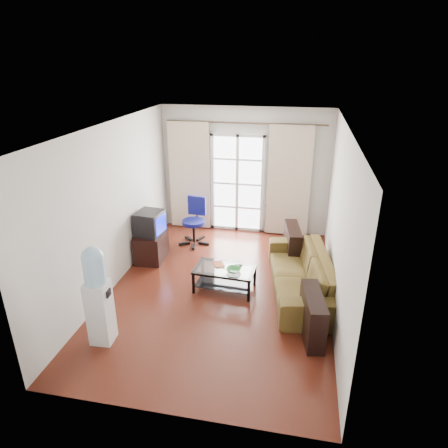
{
  "coord_description": "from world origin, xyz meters",
  "views": [
    {
      "loc": [
        1.19,
        -5.64,
        3.64
      ],
      "look_at": [
        -0.01,
        0.35,
        1.05
      ],
      "focal_mm": 32.0,
      "sensor_mm": 36.0,
      "label": 1
    }
  ],
  "objects_px": {
    "tv_stand": "(151,246)",
    "sofa": "(301,273)",
    "water_cooler": "(98,294)",
    "task_chair": "(194,230)",
    "coffee_table": "(225,276)",
    "crt_tv": "(149,223)"
  },
  "relations": [
    {
      "from": "crt_tv",
      "to": "sofa",
      "type": "bearing_deg",
      "value": -4.95
    },
    {
      "from": "tv_stand",
      "to": "crt_tv",
      "type": "height_order",
      "value": "crt_tv"
    },
    {
      "from": "crt_tv",
      "to": "task_chair",
      "type": "relative_size",
      "value": 0.55
    },
    {
      "from": "tv_stand",
      "to": "crt_tv",
      "type": "relative_size",
      "value": 1.37
    },
    {
      "from": "sofa",
      "to": "coffee_table",
      "type": "distance_m",
      "value": 1.26
    },
    {
      "from": "tv_stand",
      "to": "crt_tv",
      "type": "bearing_deg",
      "value": -91.2
    },
    {
      "from": "task_chair",
      "to": "water_cooler",
      "type": "bearing_deg",
      "value": -91.4
    },
    {
      "from": "crt_tv",
      "to": "task_chair",
      "type": "distance_m",
      "value": 1.18
    },
    {
      "from": "sofa",
      "to": "water_cooler",
      "type": "xyz_separation_m",
      "value": [
        -2.62,
        -1.8,
        0.42
      ]
    },
    {
      "from": "sofa",
      "to": "water_cooler",
      "type": "height_order",
      "value": "water_cooler"
    },
    {
      "from": "sofa",
      "to": "tv_stand",
      "type": "distance_m",
      "value": 2.9
    },
    {
      "from": "sofa",
      "to": "coffee_table",
      "type": "bearing_deg",
      "value": -90.25
    },
    {
      "from": "crt_tv",
      "to": "coffee_table",
      "type": "bearing_deg",
      "value": -19.27
    },
    {
      "from": "coffee_table",
      "to": "task_chair",
      "type": "relative_size",
      "value": 1.05
    },
    {
      "from": "coffee_table",
      "to": "crt_tv",
      "type": "bearing_deg",
      "value": 154.14
    },
    {
      "from": "tv_stand",
      "to": "water_cooler",
      "type": "bearing_deg",
      "value": -88.47
    },
    {
      "from": "sofa",
      "to": "task_chair",
      "type": "relative_size",
      "value": 2.46
    },
    {
      "from": "water_cooler",
      "to": "tv_stand",
      "type": "bearing_deg",
      "value": 92.37
    },
    {
      "from": "coffee_table",
      "to": "crt_tv",
      "type": "distance_m",
      "value": 1.84
    },
    {
      "from": "tv_stand",
      "to": "water_cooler",
      "type": "relative_size",
      "value": 0.51
    },
    {
      "from": "tv_stand",
      "to": "coffee_table",
      "type": "bearing_deg",
      "value": -30.4
    },
    {
      "from": "tv_stand",
      "to": "sofa",
      "type": "bearing_deg",
      "value": -15.72
    }
  ]
}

